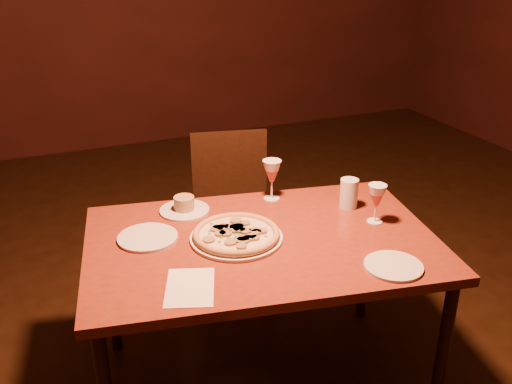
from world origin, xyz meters
name	(u,v)px	position (x,y,z in m)	size (l,w,h in m)	color
dining_table	(262,253)	(-0.18, 0.23, 0.63)	(1.43, 1.06, 0.70)	maroon
chair_far	(233,204)	(0.00, 1.01, 0.46)	(0.47, 0.47, 0.82)	black
pizza_plate	(236,235)	(-0.27, 0.26, 0.72)	(0.35, 0.35, 0.04)	silver
ramekin_saucer	(184,207)	(-0.38, 0.56, 0.72)	(0.20, 0.20, 0.07)	silver
wine_glass_far	(272,180)	(0.00, 0.54, 0.78)	(0.08, 0.08, 0.18)	#BC504E
wine_glass_right	(376,204)	(0.29, 0.18, 0.78)	(0.07, 0.07, 0.16)	#BC504E
water_tumbler	(349,193)	(0.26, 0.34, 0.76)	(0.07, 0.07, 0.12)	silver
side_plate_left	(148,238)	(-0.57, 0.39, 0.70)	(0.22, 0.22, 0.01)	silver
side_plate_near	(393,266)	(0.16, -0.14, 0.70)	(0.20, 0.20, 0.01)	silver
menu_card	(190,287)	(-0.52, 0.02, 0.70)	(0.15, 0.23, 0.00)	silver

